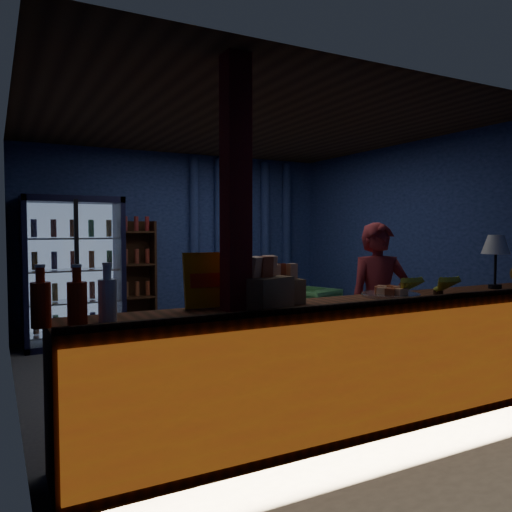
{
  "coord_description": "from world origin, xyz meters",
  "views": [
    {
      "loc": [
        -2.45,
        -4.83,
        1.48
      ],
      "look_at": [
        -0.0,
        -0.2,
        1.2
      ],
      "focal_mm": 35.0,
      "sensor_mm": 36.0,
      "label": 1
    }
  ],
  "objects_px": {
    "green_chair": "(311,309)",
    "pastry_tray": "(391,293)",
    "shopkeeper": "(379,307)",
    "table_lamp": "(496,247)"
  },
  "relations": [
    {
      "from": "green_chair",
      "to": "pastry_tray",
      "type": "xyz_separation_m",
      "value": [
        -1.37,
        -3.13,
        0.66
      ]
    },
    {
      "from": "shopkeeper",
      "to": "green_chair",
      "type": "height_order",
      "value": "shopkeeper"
    },
    {
      "from": "green_chair",
      "to": "pastry_tray",
      "type": "distance_m",
      "value": 3.48
    },
    {
      "from": "shopkeeper",
      "to": "table_lamp",
      "type": "bearing_deg",
      "value": -12.42
    },
    {
      "from": "shopkeeper",
      "to": "pastry_tray",
      "type": "distance_m",
      "value": 0.64
    },
    {
      "from": "pastry_tray",
      "to": "shopkeeper",
      "type": "bearing_deg",
      "value": 56.67
    },
    {
      "from": "green_chair",
      "to": "table_lamp",
      "type": "xyz_separation_m",
      "value": [
        -0.17,
        -3.17,
        1.02
      ]
    },
    {
      "from": "pastry_tray",
      "to": "table_lamp",
      "type": "relative_size",
      "value": 0.95
    },
    {
      "from": "shopkeeper",
      "to": "green_chair",
      "type": "xyz_separation_m",
      "value": [
        1.03,
        2.62,
        -0.46
      ]
    },
    {
      "from": "green_chair",
      "to": "pastry_tray",
      "type": "bearing_deg",
      "value": 46.3
    }
  ]
}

